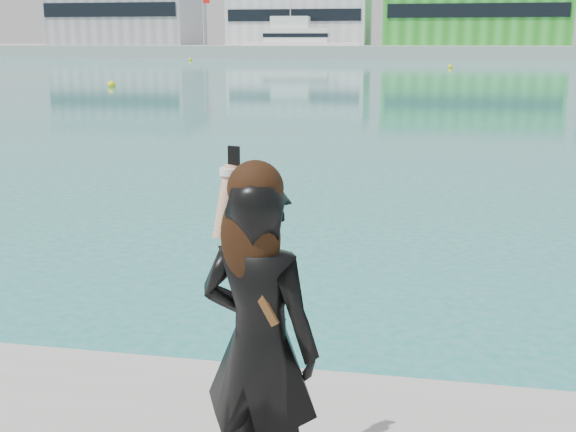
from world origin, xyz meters
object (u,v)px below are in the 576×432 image
buoy_near (450,68)px  buoy_far (190,61)px  motor_yacht (300,43)px  buoy_extra (112,87)px  woman (259,337)px

buoy_near → buoy_far: 41.48m
motor_yacht → buoy_extra: bearing=-93.3°
buoy_far → woman: size_ratio=0.29×
buoy_far → woman: 103.56m
buoy_far → motor_yacht: bearing=55.3°
buoy_near → buoy_extra: (-22.20, -36.48, 0.00)m
buoy_near → motor_yacht: bearing=120.8°
buoy_far → woman: woman is taller
motor_yacht → buoy_far: 22.39m
buoy_near → woman: size_ratio=0.29×
buoy_extra → woman: (19.31, -40.93, 1.66)m
buoy_far → buoy_extra: 58.82m
buoy_extra → woman: 45.29m
buoy_near → buoy_far: size_ratio=1.00×
buoy_near → buoy_extra: bearing=-121.3°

